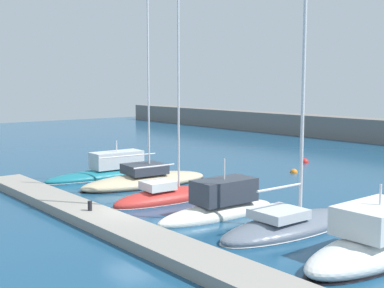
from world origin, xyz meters
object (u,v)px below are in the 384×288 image
object	(u,v)px
mooring_buoy_red	(304,162)
dock_bollard	(90,206)
motorboat_teal_nearest	(109,171)
sailboat_red_third	(166,197)
sailboat_sand_second	(146,180)
motorboat_ivory_fourth	(220,206)
mooring_buoy_orange	(294,173)
sailboat_slate_fifth	(290,223)
motorboat_white_sixth	(381,243)

from	to	relation	value
mooring_buoy_red	dock_bollard	xyz separation A→B (m)	(4.79, -21.22, 0.68)
motorboat_teal_nearest	sailboat_red_third	bearing A→B (deg)	-96.56
sailboat_sand_second	motorboat_ivory_fourth	xyz separation A→B (m)	(8.36, -1.38, 0.16)
motorboat_ivory_fourth	mooring_buoy_orange	distance (m)	13.06
sailboat_sand_second	dock_bollard	world-z (taller)	sailboat_sand_second
mooring_buoy_orange	sailboat_red_third	bearing A→B (deg)	-83.30
sailboat_red_third	mooring_buoy_orange	xyz separation A→B (m)	(-1.42, 12.07, -0.23)
mooring_buoy_red	motorboat_teal_nearest	bearing A→B (deg)	-105.87
sailboat_sand_second	dock_bollard	distance (m)	8.40
dock_bollard	mooring_buoy_orange	bearing A→B (deg)	97.84
sailboat_red_third	sailboat_slate_fifth	distance (m)	7.76
sailboat_slate_fifth	motorboat_white_sixth	size ratio (longest dim) A/B	1.99
sailboat_slate_fifth	motorboat_teal_nearest	bearing A→B (deg)	90.15
sailboat_sand_second	dock_bollard	size ratio (longest dim) A/B	31.93
motorboat_ivory_fourth	motorboat_teal_nearest	bearing A→B (deg)	87.37
sailboat_sand_second	mooring_buoy_red	world-z (taller)	sailboat_sand_second
motorboat_white_sixth	dock_bollard	xyz separation A→B (m)	(-11.04, -5.82, 0.16)
mooring_buoy_orange	motorboat_ivory_fourth	bearing A→B (deg)	-65.19
motorboat_teal_nearest	dock_bollard	size ratio (longest dim) A/B	19.30
sailboat_red_third	sailboat_slate_fifth	world-z (taller)	sailboat_slate_fifth
mooring_buoy_orange	motorboat_white_sixth	bearing A→B (deg)	-39.92
motorboat_teal_nearest	motorboat_ivory_fourth	distance (m)	12.24
motorboat_ivory_fourth	dock_bollard	xyz separation A→B (m)	(-3.13, -5.18, 0.23)
sailboat_red_third	mooring_buoy_orange	world-z (taller)	sailboat_red_third
sailboat_red_third	motorboat_ivory_fourth	xyz separation A→B (m)	(4.06, 0.23, 0.22)
motorboat_ivory_fourth	mooring_buoy_orange	world-z (taller)	motorboat_ivory_fourth
motorboat_teal_nearest	sailboat_slate_fifth	world-z (taller)	sailboat_slate_fifth
sailboat_slate_fifth	mooring_buoy_orange	size ratio (longest dim) A/B	31.27
motorboat_white_sixth	mooring_buoy_red	xyz separation A→B (m)	(-15.83, 15.40, -0.52)
sailboat_sand_second	motorboat_teal_nearest	bearing A→B (deg)	100.87
motorboat_ivory_fourth	mooring_buoy_orange	size ratio (longest dim) A/B	12.97
motorboat_teal_nearest	motorboat_white_sixth	xyz separation A→B (m)	(20.11, -0.35, 0.12)
motorboat_teal_nearest	motorboat_ivory_fourth	world-z (taller)	motorboat_ivory_fourth
sailboat_sand_second	mooring_buoy_red	size ratio (longest dim) A/B	21.38
mooring_buoy_orange	sailboat_slate_fifth	bearing A→B (deg)	-50.72
sailboat_red_third	sailboat_slate_fifth	xyz separation A→B (m)	(7.70, 0.92, 0.08)
dock_bollard	motorboat_white_sixth	bearing A→B (deg)	27.78
motorboat_ivory_fourth	motorboat_white_sixth	size ratio (longest dim) A/B	0.82
motorboat_teal_nearest	motorboat_white_sixth	size ratio (longest dim) A/B	1.03
mooring_buoy_red	dock_bollard	bearing A→B (deg)	-77.27
sailboat_sand_second	motorboat_ivory_fourth	distance (m)	8.48
sailboat_slate_fifth	mooring_buoy_orange	xyz separation A→B (m)	(-9.12, 11.15, -0.30)
motorboat_ivory_fourth	motorboat_white_sixth	distance (m)	7.94
motorboat_white_sixth	mooring_buoy_orange	size ratio (longest dim) A/B	15.73
mooring_buoy_red	sailboat_slate_fifth	bearing A→B (deg)	-52.99
dock_bollard	sailboat_sand_second	bearing A→B (deg)	128.61
sailboat_sand_second	motorboat_ivory_fourth	bearing A→B (deg)	-94.30
sailboat_slate_fifth	mooring_buoy_red	distance (m)	19.22
motorboat_white_sixth	dock_bollard	distance (m)	12.48
sailboat_sand_second	motorboat_white_sixth	world-z (taller)	sailboat_sand_second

